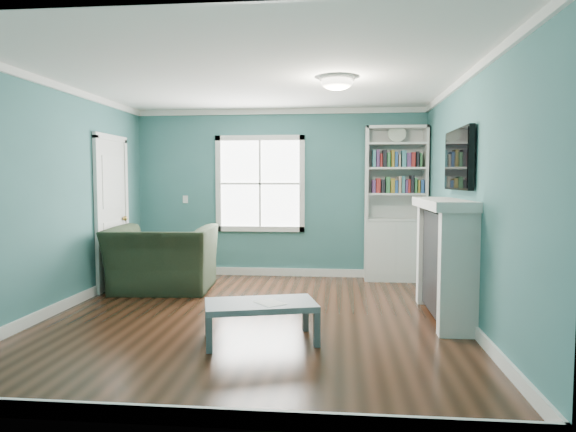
{
  "coord_description": "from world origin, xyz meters",
  "views": [
    {
      "loc": [
        0.93,
        -5.46,
        1.5
      ],
      "look_at": [
        0.35,
        0.4,
        1.09
      ],
      "focal_mm": 32.0,
      "sensor_mm": 36.0,
      "label": 1
    }
  ],
  "objects": [
    {
      "name": "light_switch",
      "position": [
        -1.5,
        2.48,
        1.2
      ],
      "size": [
        0.08,
        0.01,
        0.12
      ],
      "primitive_type": "cube",
      "color": "white",
      "rests_on": "room_walls"
    },
    {
      "name": "ceiling_fixture",
      "position": [
        0.9,
        0.1,
        2.55
      ],
      "size": [
        0.38,
        0.38,
        0.15
      ],
      "color": "white",
      "rests_on": "room_walls"
    },
    {
      "name": "tv",
      "position": [
        2.2,
        0.2,
        1.72
      ],
      "size": [
        0.06,
        1.1,
        0.65
      ],
      "primitive_type": "cube",
      "color": "black",
      "rests_on": "fireplace"
    },
    {
      "name": "window",
      "position": [
        -0.3,
        2.49,
        1.45
      ],
      "size": [
        1.4,
        0.06,
        1.5
      ],
      "color": "white",
      "rests_on": "room_walls"
    },
    {
      "name": "door",
      "position": [
        -2.22,
        1.4,
        1.07
      ],
      "size": [
        0.12,
        0.98,
        2.17
      ],
      "color": "silver",
      "rests_on": "ground"
    },
    {
      "name": "fireplace",
      "position": [
        2.08,
        0.2,
        0.64
      ],
      "size": [
        0.44,
        1.58,
        1.3
      ],
      "color": "black",
      "rests_on": "ground"
    },
    {
      "name": "room_walls",
      "position": [
        0.0,
        0.0,
        1.58
      ],
      "size": [
        5.0,
        5.0,
        5.0
      ],
      "color": "#356768",
      "rests_on": "ground"
    },
    {
      "name": "bookshelf",
      "position": [
        1.77,
        2.3,
        0.92
      ],
      "size": [
        0.9,
        0.35,
        2.31
      ],
      "color": "silver",
      "rests_on": "ground"
    },
    {
      "name": "paper_sheet",
      "position": [
        0.3,
        -0.83,
        0.37
      ],
      "size": [
        0.33,
        0.33,
        0.0
      ],
      "primitive_type": "cube",
      "rotation": [
        0.0,
        0.0,
        0.71
      ],
      "color": "white",
      "rests_on": "coffee_table"
    },
    {
      "name": "recliner",
      "position": [
        -1.45,
        1.24,
        0.59
      ],
      "size": [
        1.4,
        0.97,
        1.17
      ],
      "primitive_type": "imported",
      "rotation": [
        0.0,
        0.0,
        -3.07
      ],
      "color": "black",
      "rests_on": "ground"
    },
    {
      "name": "floor",
      "position": [
        0.0,
        0.0,
        0.0
      ],
      "size": [
        5.0,
        5.0,
        0.0
      ],
      "primitive_type": "plane",
      "color": "black",
      "rests_on": "ground"
    },
    {
      "name": "coffee_table",
      "position": [
        0.21,
        -0.8,
        0.32
      ],
      "size": [
        1.13,
        0.81,
        0.37
      ],
      "rotation": [
        0.0,
        0.0,
        0.27
      ],
      "color": "#475155",
      "rests_on": "ground"
    },
    {
      "name": "trim",
      "position": [
        0.0,
        0.0,
        1.24
      ],
      "size": [
        4.5,
        5.0,
        2.6
      ],
      "color": "white",
      "rests_on": "ground"
    }
  ]
}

